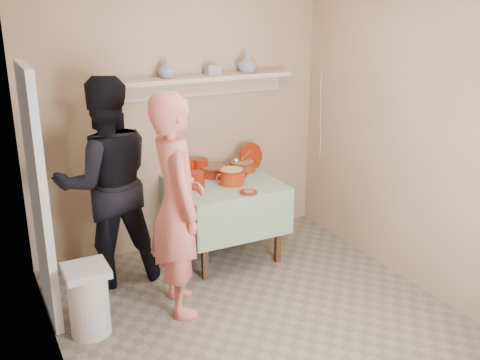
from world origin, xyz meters
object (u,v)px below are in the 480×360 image
serving_table (224,193)px  person_helper (107,183)px  person_cook (177,205)px  cazuela_rice (232,175)px  trash_bin (89,300)px

serving_table → person_helper: bearing=179.4°
person_helper → serving_table: size_ratio=1.89×
person_cook → person_helper: person_helper is taller
person_cook → person_helper: 0.81m
person_cook → cazuela_rice: size_ratio=5.43×
person_helper → serving_table: person_helper is taller
serving_table → cazuela_rice: (0.04, -0.10, 0.20)m
cazuela_rice → trash_bin: 1.76m
serving_table → cazuela_rice: 0.23m
person_helper → cazuela_rice: size_ratio=5.56×
person_cook → serving_table: person_cook is taller
cazuela_rice → serving_table: bearing=110.4°
person_cook → serving_table: bearing=-38.0°
person_helper → serving_table: bearing=-178.6°
person_cook → serving_table: size_ratio=1.84×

